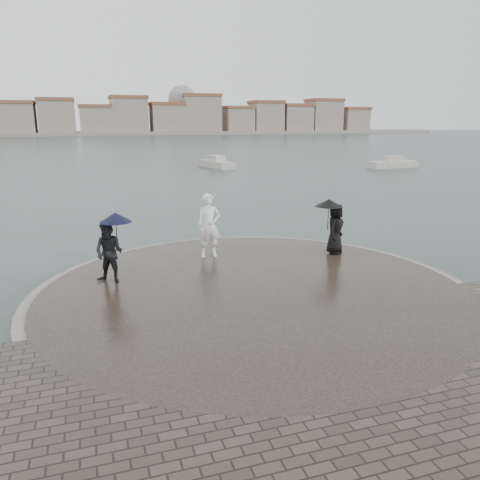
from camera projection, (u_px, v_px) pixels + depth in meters
name	position (u px, v px, depth m)	size (l,w,h in m)	color
ground	(309.00, 357.00, 10.10)	(400.00, 400.00, 0.00)	#2B3835
kerb_ring	(254.00, 295.00, 13.28)	(12.50, 12.50, 0.32)	gray
quay_tip	(254.00, 294.00, 13.28)	(11.90, 11.90, 0.36)	#2D261E
statue	(209.00, 226.00, 16.05)	(0.80, 0.53, 2.20)	white
visitor_left	(110.00, 246.00, 13.51)	(1.28, 1.09, 2.04)	black
visitor_right	(334.00, 223.00, 16.45)	(1.26, 1.11, 1.95)	black
far_skyline	(76.00, 118.00, 154.74)	(260.00, 20.00, 37.00)	gray
boats	(195.00, 167.00, 46.99)	(49.99, 10.11, 1.50)	#B7B2A5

